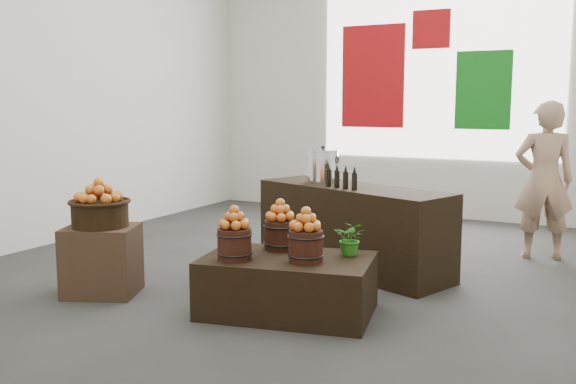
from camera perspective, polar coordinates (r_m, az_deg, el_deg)
The scene contains 22 objects.
ground at distance 5.87m, azimuth 1.05°, elevation -7.31°, with size 7.00×7.00×0.00m, color #353533.
back_wall at distance 8.94m, azimuth 11.31°, elevation 10.73°, with size 6.00×0.04×4.00m, color beige.
back_opening at distance 8.84m, azimuth 13.17°, elevation 10.71°, with size 3.20×0.02×2.40m, color white.
deco_red_left at distance 9.10m, azimuth 7.56°, elevation 10.14°, with size 0.90×0.04×1.40m, color #9F0C10.
deco_green_right at distance 8.69m, azimuth 16.97°, elevation 8.65°, with size 0.70×0.04×1.00m, color #106716.
deco_red_upper at distance 8.90m, azimuth 12.62°, elevation 13.94°, with size 0.50×0.04×0.50m, color #9F0C10.
crate at distance 5.42m, azimuth -16.21°, elevation -5.86°, with size 0.56×0.46×0.56m, color #503925.
wicker_basket at distance 5.35m, azimuth -16.37°, elevation -1.90°, with size 0.45×0.45×0.20m, color black.
apples_in_basket at distance 5.32m, azimuth -16.45°, elevation 0.17°, with size 0.35×0.35×0.19m, color #A40515, non-canonical shape.
display_table at distance 4.76m, azimuth -0.04°, elevation -8.29°, with size 1.23×0.75×0.42m, color black.
apple_bucket_front_left at distance 4.63m, azimuth -4.78°, elevation -4.64°, with size 0.25×0.25×0.23m, color #38170F.
apples_in_bucket_front_left at distance 4.59m, azimuth -4.81°, elevation -2.26°, with size 0.18×0.18×0.16m, color #A40515, non-canonical shape.
apple_bucket_front_right at distance 4.55m, azimuth 1.59°, elevation -4.83°, with size 0.25×0.25×0.23m, color #38170F.
apples_in_bucket_front_right at distance 4.51m, azimuth 1.60°, elevation -2.41°, with size 0.18×0.18×0.16m, color #A40515, non-canonical shape.
apple_bucket_rear at distance 4.93m, azimuth -0.70°, elevation -3.84°, with size 0.25×0.25×0.23m, color #38170F.
apples_in_bucket_rear at distance 4.89m, azimuth -0.70°, elevation -1.60°, with size 0.18×0.18×0.16m, color #A40515, non-canonical shape.
herb_garnish_right at distance 4.75m, azimuth 5.62°, elevation -4.13°, with size 0.23×0.20×0.26m, color #236916.
herb_garnish_left at distance 4.99m, azimuth -4.77°, elevation -3.32°, with size 0.16×0.13×0.30m, color #236916.
counter at distance 5.96m, azimuth 5.78°, elevation -3.23°, with size 1.92×0.61×0.78m, color black.
stock_pot_left at distance 6.14m, azimuth 3.12°, elevation 2.24°, with size 0.30×0.30×0.30m, color silver.
oil_cruets at distance 5.74m, azimuth 4.57°, elevation 1.42°, with size 0.28×0.05×0.22m, color black, non-canonical shape.
shopper at distance 6.80m, azimuth 21.80°, elevation 0.95°, with size 0.57×0.37×1.57m, color #96755C.
Camera 1 is at (2.52, -5.07, 1.55)m, focal length 40.00 mm.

